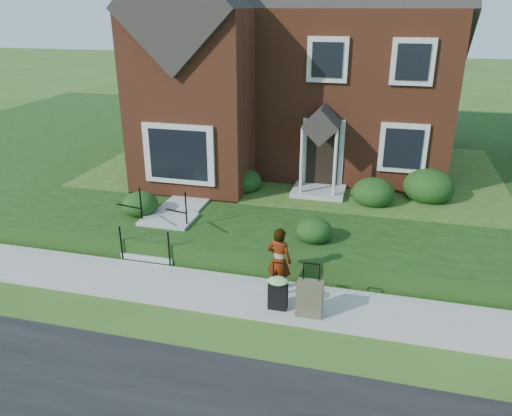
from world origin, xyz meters
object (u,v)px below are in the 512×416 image
(front_steps, at_px, (162,231))
(suitcase_black, at_px, (278,291))
(woman, at_px, (279,261))
(suitcase_olive, at_px, (310,298))

(front_steps, distance_m, suitcase_black, 4.26)
(front_steps, bearing_deg, woman, -23.56)
(front_steps, bearing_deg, suitcase_black, -31.01)
(front_steps, bearing_deg, suitcase_olive, -27.61)
(front_steps, height_order, suitcase_black, front_steps)
(woman, bearing_deg, suitcase_olive, 149.67)
(suitcase_olive, bearing_deg, front_steps, 151.19)
(woman, relative_size, suitcase_black, 1.47)
(suitcase_black, distance_m, suitcase_olive, 0.69)
(suitcase_black, height_order, suitcase_olive, suitcase_olive)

